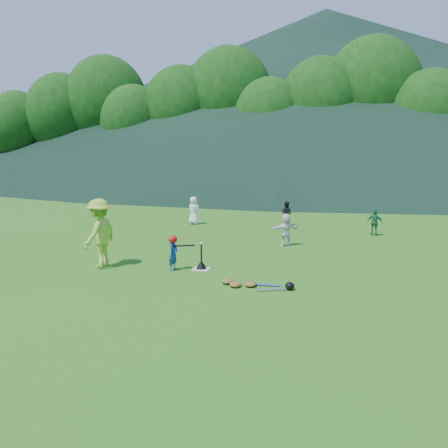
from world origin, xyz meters
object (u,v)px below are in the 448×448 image
home_plate (201,269)px  fielder_b (286,213)px  equipment_pile (250,284)px  fielder_c (375,223)px  adult_coach (100,233)px  fielder_a (194,211)px  fielder_d (286,230)px  batter_child (173,253)px  batting_tee (201,265)px

home_plate → fielder_b: size_ratio=0.41×
equipment_pile → fielder_c: bearing=66.8°
adult_coach → fielder_a: adult_coach is taller
home_plate → fielder_d: fielder_d is taller
home_plate → batter_child: size_ratio=0.48×
fielder_a → fielder_c: fielder_a is taller
batter_child → fielder_a: size_ratio=0.74×
fielder_a → equipment_pile: (4.43, -8.89, -0.58)m
home_plate → batting_tee: bearing=0.0°
batter_child → fielder_d: 4.88m
fielder_c → batting_tee: fielder_c is taller
home_plate → fielder_a: (-2.78, 7.62, 0.63)m
batter_child → adult_coach: bearing=100.7°
fielder_c → equipment_pile: 8.70m
home_plate → batting_tee: batting_tee is taller
home_plate → fielder_d: 4.30m
equipment_pile → adult_coach: bearing=169.3°
adult_coach → fielder_c: (7.96, 7.13, -0.45)m
adult_coach → equipment_pile: adult_coach is taller
fielder_a → fielder_b: size_ratio=1.16×
adult_coach → home_plate: bearing=102.6°
fielder_c → equipment_pile: bearing=81.2°
home_plate → batting_tee: 0.12m
fielder_a → fielder_c: size_ratio=1.23×
fielder_b → equipment_pile: size_ratio=0.61×
fielder_b → batter_child: bearing=97.8°
fielder_c → batting_tee: size_ratio=1.53×
fielder_b → fielder_c: (3.69, -1.65, -0.03)m
fielder_d → fielder_a: bearing=-71.4°
fielder_d → adult_coach: bearing=9.1°
fielder_a → equipment_pile: bearing=129.4°
fielder_a → fielder_d: bearing=153.8°
home_plate → fielder_c: size_ratio=0.43×
fielder_a → home_plate: bearing=122.9°
fielder_a → batting_tee: (2.78, -7.62, -0.51)m
adult_coach → fielder_a: size_ratio=1.52×
fielder_d → equipment_pile: 5.13m
fielder_a → fielder_d: 6.03m
batting_tee → fielder_d: bearing=63.6°
home_plate → fielder_b: fielder_b is taller
equipment_pile → fielder_d: bearing=87.2°
home_plate → equipment_pile: size_ratio=0.25×
batter_child → fielder_c: 9.09m
adult_coach → fielder_b: size_ratio=1.77×
adult_coach → batting_tee: bearing=102.6°
fielder_c → batter_child: bearing=64.8°
home_plate → fielder_c: (5.07, 6.71, 0.51)m
fielder_a → equipment_pile: 9.95m
home_plate → equipment_pile: 2.09m
fielder_c → fielder_d: fielder_d is taller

